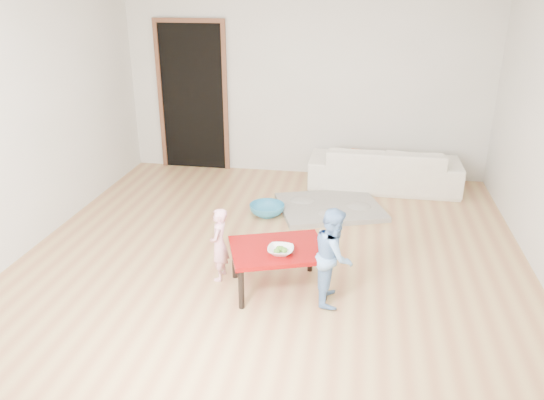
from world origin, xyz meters
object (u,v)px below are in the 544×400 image
(red_table, at_px, (278,268))
(child_blue, at_px, (334,256))
(sofa, at_px, (384,167))
(basin, at_px, (267,210))
(child_pink, at_px, (219,244))
(bowl, at_px, (281,250))

(red_table, relative_size, child_blue, 0.96)
(red_table, bearing_deg, sofa, 70.23)
(red_table, height_order, child_blue, child_blue)
(basin, bearing_deg, child_blue, -62.58)
(child_pink, bearing_deg, sofa, 149.72)
(sofa, distance_m, child_pink, 3.07)
(red_table, bearing_deg, basin, 103.63)
(bowl, height_order, child_blue, child_blue)
(bowl, distance_m, basin, 1.78)
(bowl, height_order, basin, bowl)
(red_table, xyz_separation_m, child_blue, (0.49, -0.10, 0.22))
(child_blue, bearing_deg, bowl, 87.15)
(bowl, xyz_separation_m, basin, (-0.42, 1.69, -0.37))
(red_table, bearing_deg, child_blue, -11.52)
(red_table, relative_size, child_pink, 1.17)
(child_pink, bearing_deg, child_blue, 79.73)
(sofa, xyz_separation_m, child_pink, (-1.54, -2.65, 0.06))
(child_blue, height_order, basin, child_blue)
(sofa, xyz_separation_m, red_table, (-0.98, -2.74, -0.08))
(bowl, bearing_deg, basin, 104.11)
(sofa, height_order, bowl, sofa)
(sofa, relative_size, basin, 4.70)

